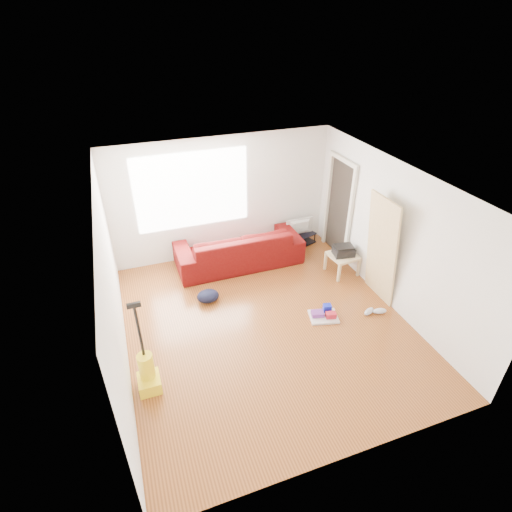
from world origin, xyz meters
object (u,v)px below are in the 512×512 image
object	(u,v)px
sofa	(239,263)
side_table	(343,258)
tv_stand	(300,239)
backpack	(208,301)
bucket	(259,268)
vacuum	(148,373)
cleaning_tray	(324,314)

from	to	relation	value
sofa	side_table	bearing A→B (deg)	150.40
tv_stand	backpack	size ratio (longest dim) A/B	1.91
bucket	vacuum	world-z (taller)	vacuum
side_table	vacuum	xyz separation A→B (m)	(-3.95, -1.58, -0.08)
vacuum	backpack	bearing A→B (deg)	52.36
bucket	tv_stand	bearing A→B (deg)	26.53
sofa	side_table	size ratio (longest dim) A/B	4.56
bucket	backpack	distance (m)	1.40
side_table	tv_stand	bearing A→B (deg)	103.03
cleaning_tray	backpack	size ratio (longest dim) A/B	1.38
sofa	cleaning_tray	world-z (taller)	sofa
side_table	cleaning_tray	xyz separation A→B (m)	(-0.96, -1.09, -0.30)
sofa	cleaning_tray	size ratio (longest dim) A/B	4.62
side_table	bucket	distance (m)	1.69
vacuum	sofa	bearing A→B (deg)	50.72
cleaning_tray	tv_stand	bearing A→B (deg)	74.48
backpack	vacuum	world-z (taller)	vacuum
tv_stand	cleaning_tray	distance (m)	2.48
tv_stand	sofa	bearing A→B (deg)	170.78
vacuum	side_table	bearing A→B (deg)	21.96
tv_stand	vacuum	bearing A→B (deg)	-161.15
side_table	bucket	size ratio (longest dim) A/B	1.97
sofa	bucket	size ratio (longest dim) A/B	8.97
vacuum	tv_stand	bearing A→B (deg)	38.40
bucket	vacuum	distance (m)	3.36
side_table	vacuum	size ratio (longest dim) A/B	0.39
side_table	vacuum	distance (m)	4.25
side_table	bucket	bearing A→B (deg)	155.02
cleaning_tray	sofa	bearing A→B (deg)	111.76
sofa	tv_stand	size ratio (longest dim) A/B	3.34
cleaning_tray	vacuum	bearing A→B (deg)	-170.68
bucket	backpack	size ratio (longest dim) A/B	0.71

